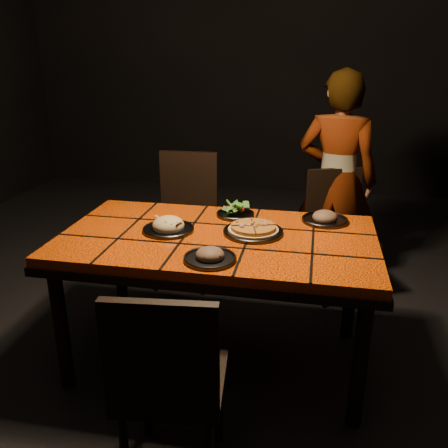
% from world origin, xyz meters
% --- Properties ---
extents(room_shell, '(6.04, 7.04, 3.08)m').
position_xyz_m(room_shell, '(0.00, 0.00, 1.50)').
color(room_shell, black).
rests_on(room_shell, ground).
extents(dining_table, '(1.62, 0.92, 0.75)m').
position_xyz_m(dining_table, '(0.00, 0.00, 0.67)').
color(dining_table, '#FF5208').
rests_on(dining_table, ground).
extents(chair_near, '(0.44, 0.44, 0.88)m').
position_xyz_m(chair_near, '(-0.01, -0.84, 0.51)').
color(chair_near, black).
rests_on(chair_near, ground).
extents(chair_far_left, '(0.44, 0.44, 0.95)m').
position_xyz_m(chair_far_left, '(-0.44, 0.97, 0.54)').
color(chair_far_left, black).
rests_on(chair_far_left, ground).
extents(chair_far_right, '(0.52, 0.52, 0.87)m').
position_xyz_m(chair_far_right, '(0.64, 0.98, 0.50)').
color(chair_far_right, black).
rests_on(chair_far_right, ground).
extents(diner, '(0.62, 0.46, 1.53)m').
position_xyz_m(diner, '(0.62, 1.14, 0.77)').
color(diner, brown).
rests_on(diner, ground).
extents(plate_pizza, '(0.31, 0.31, 0.04)m').
position_xyz_m(plate_pizza, '(0.18, 0.06, 0.77)').
color(plate_pizza, '#343439').
rests_on(plate_pizza, dining_table).
extents(plate_pasta, '(0.27, 0.27, 0.09)m').
position_xyz_m(plate_pasta, '(-0.26, 0.01, 0.77)').
color(plate_pasta, '#343439').
rests_on(plate_pasta, dining_table).
extents(plate_salad, '(0.22, 0.22, 0.07)m').
position_xyz_m(plate_salad, '(0.04, 0.31, 0.78)').
color(plate_salad, '#343439').
rests_on(plate_salad, dining_table).
extents(plate_mushroom_a, '(0.24, 0.24, 0.08)m').
position_xyz_m(plate_mushroom_a, '(0.03, -0.31, 0.77)').
color(plate_mushroom_a, '#343439').
rests_on(plate_mushroom_a, dining_table).
extents(plate_mushroom_b, '(0.25, 0.25, 0.08)m').
position_xyz_m(plate_mushroom_b, '(0.54, 0.31, 0.77)').
color(plate_mushroom_b, '#343439').
rests_on(plate_mushroom_b, dining_table).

